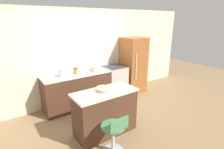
# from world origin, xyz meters

# --- Properties ---
(ground_plane) EXTENTS (14.00, 14.00, 0.00)m
(ground_plane) POSITION_xyz_m (0.00, 0.00, 0.00)
(ground_plane) COLOR #8E704C
(wall_back) EXTENTS (8.00, 0.06, 2.60)m
(wall_back) POSITION_xyz_m (0.00, 0.67, 1.30)
(wall_back) COLOR beige
(wall_back) RESTS_ON ground_plane
(back_counter) EXTENTS (1.80, 0.62, 0.95)m
(back_counter) POSITION_xyz_m (-0.27, 0.33, 0.47)
(back_counter) COLOR #4C2D1E
(back_counter) RESTS_ON ground_plane
(kitchen_island) EXTENTS (1.31, 0.59, 0.94)m
(kitchen_island) POSITION_xyz_m (-0.29, -1.10, 0.47)
(kitchen_island) COLOR #4C2D1E
(kitchen_island) RESTS_ON ground_plane
(oven_range) EXTENTS (0.63, 0.63, 0.95)m
(oven_range) POSITION_xyz_m (0.96, 0.33, 0.47)
(oven_range) COLOR #B7B2A8
(oven_range) RESTS_ON ground_plane
(refrigerator) EXTENTS (0.69, 0.70, 1.77)m
(refrigerator) POSITION_xyz_m (1.68, 0.30, 0.89)
(refrigerator) COLOR #995628
(refrigerator) RESTS_ON ground_plane
(stool_chair) EXTENTS (0.43, 0.43, 0.77)m
(stool_chair) POSITION_xyz_m (-0.50, -1.69, 0.39)
(stool_chair) COLOR #B7B7BC
(stool_chair) RESTS_ON ground_plane
(kettle) EXTENTS (0.18, 0.18, 0.21)m
(kettle) POSITION_xyz_m (-0.67, 0.31, 1.03)
(kettle) COLOR silver
(kettle) RESTS_ON back_counter
(mixing_bowl) EXTENTS (0.25, 0.25, 0.11)m
(mixing_bowl) POSITION_xyz_m (0.27, 0.31, 1.00)
(mixing_bowl) COLOR #C1B28E
(mixing_bowl) RESTS_ON back_counter
(canister_jar) EXTENTS (0.13, 0.13, 0.16)m
(canister_jar) POSITION_xyz_m (-0.29, 0.31, 1.03)
(canister_jar) COLOR #B77F33
(canister_jar) RESTS_ON back_counter
(fruit_bowl) EXTENTS (0.31, 0.31, 0.07)m
(fruit_bowl) POSITION_xyz_m (-0.30, -1.06, 0.97)
(fruit_bowl) COLOR #C1B28E
(fruit_bowl) RESTS_ON kitchen_island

